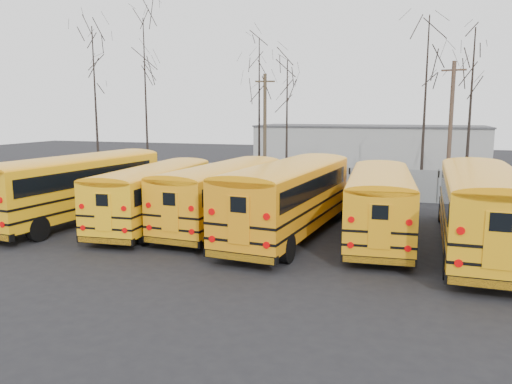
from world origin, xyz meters
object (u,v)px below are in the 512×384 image
(bus_b, at_px, (156,190))
(bus_c, at_px, (224,189))
(bus_d, at_px, (291,192))
(bus_f, at_px, (482,203))
(bus_a, at_px, (79,182))
(utility_pole_right, at_px, (450,127))
(bus_e, at_px, (380,198))
(utility_pole_left, at_px, (265,129))

(bus_b, bearing_deg, bus_c, 9.57)
(bus_d, xyz_separation_m, bus_f, (7.68, -0.26, 0.01))
(bus_a, bearing_deg, utility_pole_right, 44.97)
(bus_a, distance_m, bus_e, 14.67)
(bus_c, bearing_deg, utility_pole_right, 55.87)
(bus_c, distance_m, utility_pole_left, 14.11)
(bus_d, height_order, utility_pole_right, utility_pole_right)
(bus_a, relative_size, bus_f, 1.01)
(bus_c, xyz_separation_m, bus_f, (11.13, -1.06, 0.17))
(bus_f, xyz_separation_m, utility_pole_right, (-0.49, 14.75, 2.49))
(bus_d, distance_m, bus_f, 7.68)
(bus_a, xyz_separation_m, bus_d, (10.85, 0.28, -0.01))
(bus_a, height_order, utility_pole_left, utility_pole_left)
(bus_b, height_order, bus_e, bus_e)
(utility_pole_left, height_order, utility_pole_right, utility_pole_right)
(bus_a, distance_m, bus_b, 4.17)
(bus_f, bearing_deg, bus_e, 166.65)
(bus_b, bearing_deg, bus_a, -179.96)
(bus_b, distance_m, bus_f, 14.39)
(bus_a, bearing_deg, bus_c, 13.95)
(bus_c, xyz_separation_m, utility_pole_left, (-2.20, 13.73, 2.40))
(bus_b, xyz_separation_m, bus_d, (6.70, -0.01, 0.23))
(bus_a, bearing_deg, bus_d, 7.16)
(bus_d, bearing_deg, utility_pole_left, 116.53)
(bus_a, xyz_separation_m, utility_pole_right, (18.04, 14.78, 2.49))
(bus_f, relative_size, utility_pole_left, 1.49)
(bus_f, bearing_deg, utility_pole_right, 92.86)
(bus_c, bearing_deg, bus_f, -1.70)
(bus_a, height_order, bus_d, bus_a)
(bus_f, xyz_separation_m, utility_pole_left, (-13.33, 14.79, 2.22))
(bus_e, distance_m, utility_pole_right, 14.42)
(bus_b, xyz_separation_m, utility_pole_left, (1.05, 14.52, 2.46))
(bus_d, height_order, bus_f, bus_f)
(bus_c, bearing_deg, bus_d, -9.24)
(bus_e, distance_m, utility_pole_left, 16.88)
(bus_f, bearing_deg, utility_pole_left, 132.99)
(bus_a, relative_size, bus_d, 1.01)
(utility_pole_left, distance_m, utility_pole_right, 12.84)
(bus_a, distance_m, bus_f, 18.53)
(bus_d, relative_size, bus_f, 1.00)
(bus_a, distance_m, utility_pole_right, 23.45)
(bus_e, relative_size, utility_pole_right, 1.28)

